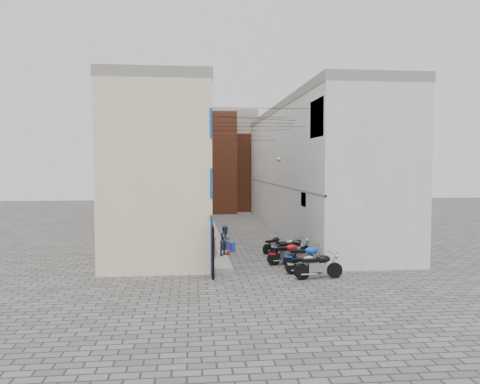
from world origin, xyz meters
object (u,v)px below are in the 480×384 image
object	(u,v)px
motorcycle_d	(287,252)
water_jug_far	(232,247)
red_crate	(227,253)
motorcycle_b	(305,263)
person_b	(226,240)
motorcycle_a	(318,264)
motorcycle_e	(293,248)
motorcycle_c	(306,256)
person_a	(213,242)
motorcycle_f	(287,246)
water_jug_near	(226,248)
motorcycle_g	(274,243)

from	to	relation	value
motorcycle_d	water_jug_far	xyz separation A→B (m)	(-2.35, 3.59, -0.34)
red_crate	water_jug_far	bearing A→B (deg)	65.61
motorcycle_b	person_b	distance (m)	4.72
motorcycle_a	water_jug_far	size ratio (longest dim) A/B	4.15
motorcycle_a	motorcycle_d	world-z (taller)	motorcycle_a
motorcycle_e	red_crate	bearing A→B (deg)	-136.31
motorcycle_c	water_jug_far	bearing A→B (deg)	-140.55
motorcycle_d	person_a	world-z (taller)	person_a
motorcycle_f	water_jug_near	size ratio (longest dim) A/B	3.18
motorcycle_a	person_b	distance (m)	5.63
motorcycle_e	person_b	xyz separation A→B (m)	(-3.37, 0.36, 0.36)
motorcycle_a	motorcycle_d	size ratio (longest dim) A/B	1.03
motorcycle_f	motorcycle_d	bearing A→B (deg)	-5.59
motorcycle_f	motorcycle_g	distance (m)	1.14
motorcycle_d	motorcycle_g	xyz separation A→B (m)	(-0.12, 3.06, -0.09)
motorcycle_d	motorcycle_b	bearing A→B (deg)	-1.73
motorcycle_a	person_b	size ratio (longest dim) A/B	1.42
person_b	red_crate	world-z (taller)	person_b
motorcycle_a	motorcycle_f	distance (m)	5.04
motorcycle_d	motorcycle_e	bearing A→B (deg)	142.29
motorcycle_f	red_crate	bearing A→B (deg)	-95.92
motorcycle_g	motorcycle_c	bearing A→B (deg)	-29.71
motorcycle_g	person_a	xyz separation A→B (m)	(-3.42, -1.91, 0.45)
person_a	person_b	xyz separation A→B (m)	(0.65, 0.20, 0.04)
motorcycle_e	red_crate	xyz separation A→B (m)	(-3.22, 1.76, -0.52)
motorcycle_a	motorcycle_d	bearing A→B (deg)	-171.33
person_b	motorcycle_c	bearing A→B (deg)	-85.34
person_b	person_a	bearing A→B (deg)	145.31
motorcycle_c	motorcycle_f	world-z (taller)	motorcycle_c
motorcycle_e	person_a	distance (m)	4.03
motorcycle_e	motorcycle_d	bearing A→B (deg)	-43.77
motorcycle_f	water_jug_near	distance (m)	3.39
motorcycle_b	water_jug_near	world-z (taller)	motorcycle_b
motorcycle_e	motorcycle_g	distance (m)	2.17
motorcycle_c	person_b	bearing A→B (deg)	-117.51
motorcycle_d	person_a	xyz separation A→B (m)	(-3.53, 1.15, 0.36)
motorcycle_a	motorcycle_c	size ratio (longest dim) A/B	0.99
motorcycle_a	water_jug_far	bearing A→B (deg)	-159.90
motorcycle_b	water_jug_far	bearing A→B (deg)	-155.89
motorcycle_a	motorcycle_c	xyz separation A→B (m)	(-0.05, 1.92, 0.01)
red_crate	motorcycle_g	bearing A→B (deg)	6.87
water_jug_far	motorcycle_d	bearing A→B (deg)	-56.85
motorcycle_a	motorcycle_c	distance (m)	1.92
motorcycle_a	red_crate	xyz separation A→B (m)	(-3.45, 5.71, -0.50)
motorcycle_e	motorcycle_b	bearing A→B (deg)	-20.03
motorcycle_g	water_jug_far	bearing A→B (deg)	-143.93
motorcycle_c	motorcycle_f	distance (m)	3.11
motorcycle_f	water_jug_far	distance (m)	3.18
motorcycle_e	motorcycle_f	world-z (taller)	motorcycle_e
water_jug_near	motorcycle_g	bearing A→B (deg)	-4.58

